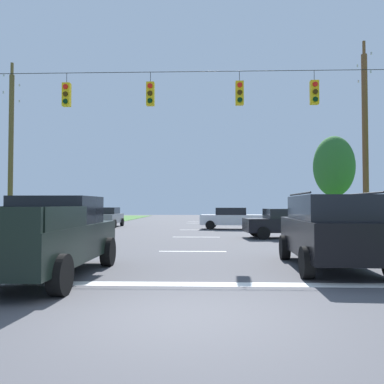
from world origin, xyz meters
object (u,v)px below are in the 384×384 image
(distant_car_crossing_white, at_px, (231,218))
(distant_car_far_parked, at_px, (286,223))
(suv_black, at_px, (330,229))
(utility_pole_near_left, at_px, (11,149))
(pickup_truck, at_px, (49,237))
(distant_car_oncoming, at_px, (107,217))
(tree_roadside_left, at_px, (334,167))
(overhead_signal_span, at_px, (193,143))
(utility_pole_mid_right, at_px, (365,140))

(distant_car_crossing_white, bearing_deg, distant_car_far_parked, -71.90)
(suv_black, xyz_separation_m, distant_car_crossing_white, (-1.56, 17.02, -0.27))
(suv_black, height_order, utility_pole_near_left, utility_pole_near_left)
(pickup_truck, bearing_deg, suv_black, 11.92)
(pickup_truck, height_order, suv_black, suv_black)
(distant_car_oncoming, bearing_deg, tree_roadside_left, 6.95)
(distant_car_crossing_white, bearing_deg, overhead_signal_span, -100.78)
(distant_car_far_parked, xyz_separation_m, tree_roadside_left, (6.39, 11.90, 4.07))
(pickup_truck, height_order, distant_car_oncoming, pickup_truck)
(suv_black, relative_size, utility_pole_mid_right, 0.47)
(distant_car_far_parked, bearing_deg, tree_roadside_left, 61.76)
(distant_car_far_parked, bearing_deg, utility_pole_near_left, -179.69)
(tree_roadside_left, bearing_deg, distant_car_far_parked, -118.24)
(distant_car_crossing_white, bearing_deg, utility_pole_mid_right, -48.21)
(suv_black, bearing_deg, utility_pole_near_left, 144.92)
(suv_black, relative_size, tree_roadside_left, 0.66)
(tree_roadside_left, bearing_deg, utility_pole_mid_right, -100.77)
(distant_car_crossing_white, bearing_deg, pickup_truck, -106.88)
(distant_car_oncoming, relative_size, utility_pole_near_left, 0.46)
(distant_car_oncoming, bearing_deg, distant_car_crossing_white, -14.36)
(suv_black, xyz_separation_m, utility_pole_near_left, (-13.79, 9.69, 3.64))
(utility_pole_near_left, height_order, tree_roadside_left, utility_pole_near_left)
(overhead_signal_span, height_order, distant_car_crossing_white, overhead_signal_span)
(overhead_signal_span, distance_m, tree_roadside_left, 20.21)
(overhead_signal_span, xyz_separation_m, suv_black, (3.89, -4.78, -3.14))
(distant_car_far_parked, distance_m, utility_pole_mid_right, 5.95)
(suv_black, relative_size, utility_pole_near_left, 0.52)
(distant_car_oncoming, xyz_separation_m, distant_car_far_parked, (11.85, -9.68, 0.00))
(overhead_signal_span, relative_size, suv_black, 3.66)
(suv_black, height_order, distant_car_oncoming, suv_black)
(suv_black, bearing_deg, distant_car_oncoming, 119.60)
(utility_pole_near_left, bearing_deg, utility_pole_mid_right, 0.19)
(overhead_signal_span, relative_size, distant_car_crossing_white, 4.01)
(overhead_signal_span, height_order, pickup_truck, overhead_signal_span)
(pickup_truck, relative_size, utility_pole_near_left, 0.58)
(pickup_truck, bearing_deg, tree_roadside_left, 58.18)
(pickup_truck, distance_m, distant_car_far_parked, 13.83)
(distant_car_oncoming, xyz_separation_m, tree_roadside_left, (18.24, 2.22, 4.07))
(pickup_truck, relative_size, suv_black, 1.11)
(pickup_truck, distance_m, utility_pole_near_left, 13.53)
(overhead_signal_span, bearing_deg, utility_pole_near_left, 153.65)
(utility_pole_mid_right, height_order, utility_pole_near_left, utility_pole_mid_right)
(tree_roadside_left, bearing_deg, distant_car_crossing_white, -152.05)
(suv_black, distance_m, utility_pole_mid_right, 11.64)
(utility_pole_near_left, bearing_deg, overhead_signal_span, -26.35)
(tree_roadside_left, bearing_deg, pickup_truck, -121.82)
(overhead_signal_span, distance_m, utility_pole_near_left, 11.06)
(pickup_truck, height_order, distant_car_crossing_white, pickup_truck)
(suv_black, xyz_separation_m, utility_pole_mid_right, (4.93, 9.75, 4.02))
(distant_car_crossing_white, distance_m, tree_roadside_left, 10.72)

